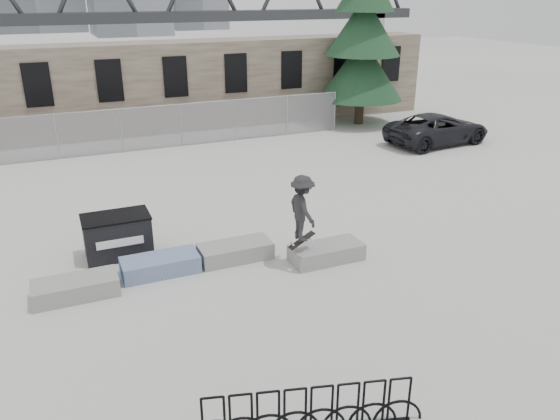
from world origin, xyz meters
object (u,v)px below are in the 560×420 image
object	(u,v)px
planter_far_left	(76,287)
planter_center_right	(235,251)
dumpster	(117,236)
suv	(438,129)
planter_offset	(326,252)
skateboarder	(302,208)
planter_center_left	(160,264)
spruce_tree	(363,31)
bike_rack	(308,410)

from	to	relation	value
planter_far_left	planter_center_right	size ratio (longest dim) A/B	1.00
dumpster	suv	size ratio (longest dim) A/B	0.35
planter_offset	suv	bearing A→B (deg)	39.54
suv	skateboarder	xyz separation A→B (m)	(-11.48, -8.88, 0.95)
planter_offset	planter_center_right	bearing A→B (deg)	154.84
planter_far_left	dumpster	size ratio (longest dim) A/B	1.09
skateboarder	suv	bearing A→B (deg)	-53.15
planter_center_left	spruce_tree	size ratio (longest dim) A/B	0.17
planter_far_left	planter_center_left	size ratio (longest dim) A/B	1.00
planter_far_left	suv	bearing A→B (deg)	25.29
spruce_tree	planter_center_right	bearing A→B (deg)	-132.13
dumpster	planter_center_left	bearing A→B (deg)	-60.05
planter_center_left	bike_rack	distance (m)	6.65
spruce_tree	planter_offset	bearing A→B (deg)	-123.94
planter_center_right	suv	world-z (taller)	suv
planter_center_left	suv	distance (m)	16.93
dumpster	skateboarder	distance (m)	5.26
planter_center_right	dumpster	xyz separation A→B (m)	(-2.93, 1.51, 0.35)
dumpster	suv	xyz separation A→B (m)	(15.90, 6.25, 0.13)
bike_rack	planter_center_left	bearing A→B (deg)	99.71
planter_offset	dumpster	world-z (taller)	dumpster
planter_far_left	spruce_tree	world-z (taller)	spruce_tree
dumpster	bike_rack	size ratio (longest dim) A/B	0.47
suv	skateboarder	bearing A→B (deg)	122.40
planter_center_left	bike_rack	world-z (taller)	bike_rack
planter_far_left	suv	size ratio (longest dim) A/B	0.38
bike_rack	skateboarder	bearing A→B (deg)	65.65
suv	planter_center_right	bearing A→B (deg)	115.55
planter_center_right	planter_offset	world-z (taller)	same
skateboarder	planter_far_left	bearing A→B (deg)	81.58
dumpster	skateboarder	size ratio (longest dim) A/B	0.92
spruce_tree	dumpster	bearing A→B (deg)	-141.98
planter_offset	skateboarder	xyz separation A→B (m)	(-0.78, -0.05, 1.43)
planter_far_left	spruce_tree	bearing A→B (deg)	39.90
planter_offset	suv	xyz separation A→B (m)	(10.69, 8.83, 0.48)
planter_offset	skateboarder	world-z (taller)	skateboarder
spruce_tree	suv	world-z (taller)	spruce_tree
planter_center_left	skateboarder	world-z (taller)	skateboarder
dumpster	suv	distance (m)	17.09
planter_far_left	bike_rack	distance (m)	6.98
suv	skateboarder	world-z (taller)	skateboarder
planter_far_left	spruce_tree	xyz separation A→B (m)	(15.94, 13.32, 4.67)
spruce_tree	skateboarder	bearing A→B (deg)	-125.99
dumpster	suv	bearing A→B (deg)	21.77
planter_center_right	planter_center_left	bearing A→B (deg)	179.64
planter_center_right	skateboarder	xyz separation A→B (m)	(1.50, -1.12, 1.43)
planter_offset	spruce_tree	size ratio (longest dim) A/B	0.17
planter_center_right	planter_offset	bearing A→B (deg)	-25.16
planter_offset	bike_rack	world-z (taller)	bike_rack
planter_center_left	dumpster	bearing A→B (deg)	119.64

